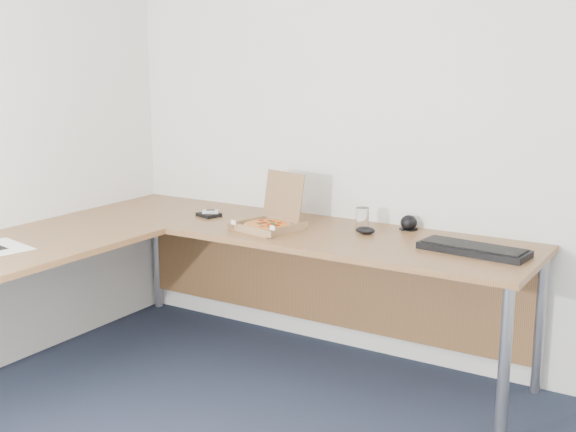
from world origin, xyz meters
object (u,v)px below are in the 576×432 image
Objects in this scene: pizza_box at (269,223)px; drinking_glass at (362,219)px; keyboard at (473,250)px; wallet at (209,215)px; desk at (190,243)px.

drinking_glass is at bearing 40.87° from pizza_box.
pizza_box reaches higher than drinking_glass.
keyboard is at bearing -11.56° from drinking_glass.
keyboard reaches higher than wallet.
keyboard is (1.27, 0.43, 0.04)m from desk.
desk is 21.44× the size of wallet.
keyboard reaches higher than desk.
drinking_glass is (0.66, 0.56, 0.09)m from desk.
desk is 0.87m from drinking_glass.
desk is 0.42m from pizza_box.
keyboard is (0.62, -0.13, -0.04)m from drinking_glass.
drinking_glass is 1.01× the size of wallet.
pizza_box is 0.47m from drinking_glass.
desk is at bearing -46.57° from wallet.
keyboard is at bearing 18.57° from pizza_box.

